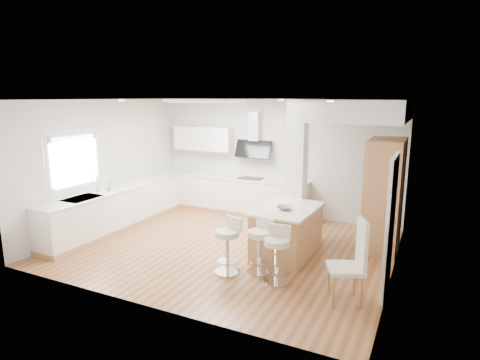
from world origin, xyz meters
The scene contains 18 objects.
ground centered at (0.00, 0.00, 0.00)m, with size 6.00×6.00×0.00m, color #9D653A.
ceiling centered at (0.00, 0.00, 0.00)m, with size 6.00×5.00×0.02m, color white.
wall_back centered at (0.00, 2.50, 1.40)m, with size 6.00×0.04×2.80m, color beige.
wall_left centered at (-3.00, 0.00, 1.40)m, with size 0.04×5.00×2.80m, color beige.
wall_right centered at (3.00, 0.00, 1.40)m, with size 0.04×5.00×2.80m, color beige.
skylight centered at (-0.79, 0.60, 2.77)m, with size 4.10×2.10×0.06m.
window_left centered at (-2.96, -0.90, 1.69)m, with size 0.06×1.28×1.07m.
doorway_right centered at (2.97, -0.60, 1.00)m, with size 0.05×1.00×2.10m.
counter_left centered at (-2.70, 0.23, 0.46)m, with size 0.63×4.50×1.35m.
counter_back centered at (-0.91, 2.22, 0.70)m, with size 3.62×0.63×2.50m.
pillar centered at (1.05, 0.95, 1.40)m, with size 0.35×0.35×2.80m.
soffit centered at (2.10, 1.40, 2.60)m, with size 1.78×2.20×0.40m.
oven_column centered at (2.68, 1.23, 1.05)m, with size 0.63×1.21×2.10m.
peninsula centered at (1.17, 0.11, 0.45)m, with size 1.04×1.52×0.97m.
bar_stool_a centered at (0.56, -1.04, 0.52)m, with size 0.54×0.54×0.93m.
bar_stool_b centered at (1.02, -0.80, 0.51)m, with size 0.50×0.50×0.91m.
bar_stool_c centered at (1.41, -1.03, 0.51)m, with size 0.44×0.44×0.91m.
dining_chair centered at (2.57, -1.12, 0.65)m, with size 0.62×0.62×1.21m.
Camera 1 is at (3.43, -6.52, 2.85)m, focal length 30.00 mm.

